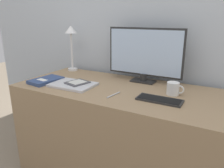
% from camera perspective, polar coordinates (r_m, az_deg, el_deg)
% --- Properties ---
extents(wall_back, '(3.60, 0.05, 2.40)m').
position_cam_1_polar(wall_back, '(1.86, 8.07, 15.71)').
color(wall_back, '#B2BCC6').
rests_on(wall_back, ground_plane).
extents(desk, '(1.51, 0.67, 0.75)m').
position_cam_1_polar(desk, '(1.72, 1.81, -13.13)').
color(desk, '#997A56').
rests_on(desk, ground_plane).
extents(monitor, '(0.59, 0.11, 0.41)m').
position_cam_1_polar(monitor, '(1.68, 8.49, 7.68)').
color(monitor, '#262626').
rests_on(monitor, desk).
extents(keyboard, '(0.27, 0.11, 0.01)m').
position_cam_1_polar(keyboard, '(1.36, 12.29, -4.02)').
color(keyboard, '#282828').
rests_on(keyboard, desk).
extents(laptop, '(0.32, 0.24, 0.02)m').
position_cam_1_polar(laptop, '(1.63, -10.16, -0.17)').
color(laptop, '#BCBCC1').
rests_on(laptop, desk).
extents(ereader, '(0.16, 0.18, 0.01)m').
position_cam_1_polar(ereader, '(1.63, -9.03, 0.39)').
color(ereader, '#4C4C51').
rests_on(ereader, laptop).
extents(desk_lamp, '(0.11, 0.11, 0.41)m').
position_cam_1_polar(desk_lamp, '(2.06, -10.62, 11.59)').
color(desk_lamp, white).
rests_on(desk_lamp, desk).
extents(notebook, '(0.19, 0.26, 0.03)m').
position_cam_1_polar(notebook, '(1.78, -16.86, 0.93)').
color(notebook, '#334775').
rests_on(notebook, desk).
extents(coffee_mug, '(0.11, 0.08, 0.08)m').
position_cam_1_polar(coffee_mug, '(1.47, 15.71, -1.16)').
color(coffee_mug, white).
rests_on(coffee_mug, desk).
extents(pen, '(0.03, 0.13, 0.01)m').
position_cam_1_polar(pen, '(1.41, 0.39, -2.86)').
color(pen, silver).
rests_on(pen, desk).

